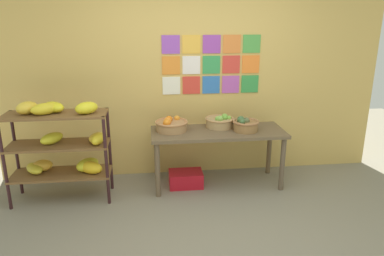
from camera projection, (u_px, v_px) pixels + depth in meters
ground at (215, 249)px, 3.28m from camera, size 9.51×9.51×0.00m
back_wall_with_art at (192, 66)px, 4.56m from camera, size 4.92×0.07×2.83m
banana_shelf_unit at (62, 142)px, 4.01m from camera, size 1.11×0.43×1.15m
display_table at (218, 138)px, 4.39m from camera, size 1.61×0.61×0.70m
fruit_basket_back_right at (220, 122)px, 4.48m from camera, size 0.36×0.36×0.17m
fruit_basket_left at (245, 125)px, 4.33m from camera, size 0.32×0.32×0.18m
fruit_basket_centre at (171, 125)px, 4.34m from camera, size 0.39×0.39×0.17m
produce_crate_under_table at (186, 179)px, 4.49m from camera, size 0.41×0.28×0.19m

